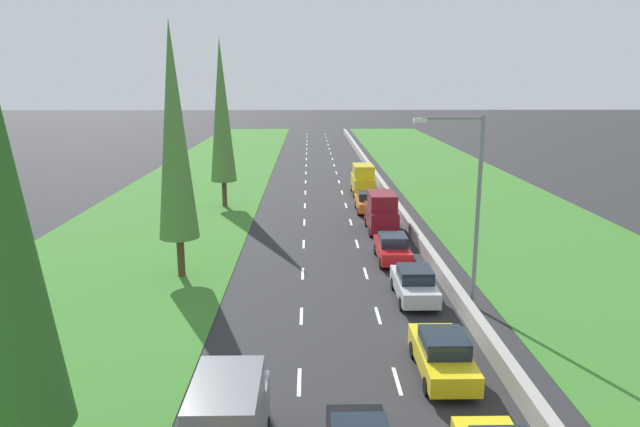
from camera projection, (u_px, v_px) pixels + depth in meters
ground_plane at (323, 187)px, 59.09m from camera, size 300.00×300.00×0.00m
grass_verge_left at (196, 187)px, 58.86m from camera, size 14.00×140.00×0.04m
grass_verge_right at (466, 186)px, 59.35m from camera, size 14.00×140.00×0.04m
median_barrier at (380, 182)px, 59.10m from camera, size 0.44×120.00×0.85m
lane_markings at (323, 187)px, 59.09m from camera, size 3.64×116.00×0.01m
yellow_sedan_right_lane at (443, 354)px, 21.37m from camera, size 1.82×4.50×1.64m
silver_sedan_right_lane at (414, 284)px, 28.76m from camera, size 1.82×4.50×1.64m
red_sedan_right_lane at (392, 248)px, 34.84m from camera, size 1.82×4.50×1.64m
maroon_van_right_lane at (381, 212)px, 41.49m from camera, size 1.96×4.90×2.82m
orange_sedan_right_lane at (367, 202)px, 47.90m from camera, size 1.82×4.50×1.64m
yellow_van_right_lane at (363, 180)px, 54.89m from camera, size 1.96×4.90×2.82m
grey_van_left_lane at (228, 427)px, 15.90m from camera, size 1.96×4.90×2.82m
poplar_tree_nearest at (14, 259)px, 13.71m from camera, size 2.07×2.07×10.83m
poplar_tree_second at (174, 132)px, 30.62m from camera, size 2.14×2.14×13.55m
poplar_tree_third at (222, 111)px, 48.26m from camera, size 2.15×2.15×13.82m
street_light_mast at (471, 198)px, 26.92m from camera, size 3.20×0.28×9.00m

